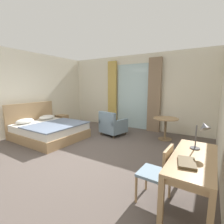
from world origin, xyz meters
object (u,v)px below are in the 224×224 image
object	(u,v)px
desk_lamp	(202,130)
armchair_by_window	(112,125)
nightstand	(62,121)
closed_book	(187,163)
desk_chair	(159,171)
bed	(49,130)
round_cafe_table	(166,123)
writing_desk	(193,163)

from	to	relation	value
desk_lamp	armchair_by_window	world-z (taller)	desk_lamp
desk_lamp	nightstand	bearing A→B (deg)	158.06
desk_lamp	closed_book	world-z (taller)	desk_lamp
desk_lamp	armchair_by_window	size ratio (longest dim) A/B	0.54
armchair_by_window	desk_chair	bearing A→B (deg)	-47.53
bed	nightstand	xyz separation A→B (m)	(-0.85, 1.30, -0.04)
round_cafe_table	writing_desk	bearing A→B (deg)	-70.10
desk_lamp	armchair_by_window	distance (m)	3.54
nightstand	writing_desk	world-z (taller)	writing_desk
writing_desk	closed_book	size ratio (longest dim) A/B	4.21
closed_book	armchair_by_window	distance (m)	3.72
desk_lamp	armchair_by_window	bearing A→B (deg)	142.02
writing_desk	closed_book	xyz separation A→B (m)	(-0.05, -0.27, 0.11)
writing_desk	desk_lamp	bearing A→B (deg)	73.85
writing_desk	armchair_by_window	world-z (taller)	armchair_by_window
armchair_by_window	closed_book	bearing A→B (deg)	-45.07
bed	round_cafe_table	distance (m)	3.69
armchair_by_window	round_cafe_table	bearing A→B (deg)	15.21
desk_chair	round_cafe_table	xyz separation A→B (m)	(-0.60, 2.91, 0.04)
nightstand	armchair_by_window	distance (m)	2.40
closed_book	desk_chair	bearing A→B (deg)	145.50
writing_desk	desk_lamp	world-z (taller)	desk_lamp
nightstand	writing_desk	distance (m)	5.57
armchair_by_window	desk_lamp	bearing A→B (deg)	-37.98
writing_desk	nightstand	bearing A→B (deg)	155.74
writing_desk	armchair_by_window	distance (m)	3.57
desk_lamp	desk_chair	bearing A→B (deg)	-144.89
nightstand	round_cafe_table	xyz separation A→B (m)	(4.05, 0.52, 0.27)
bed	armchair_by_window	world-z (taller)	bed
desk_lamp	round_cafe_table	size ratio (longest dim) A/B	0.62
nightstand	writing_desk	size ratio (longest dim) A/B	0.36
armchair_by_window	round_cafe_table	distance (m)	1.72
bed	desk_chair	distance (m)	3.97
desk_lamp	round_cafe_table	world-z (taller)	desk_lamp
writing_desk	closed_book	world-z (taller)	closed_book
desk_chair	armchair_by_window	distance (m)	3.34
bed	closed_book	distance (m)	4.38
bed	round_cafe_table	size ratio (longest dim) A/B	2.67
bed	nightstand	world-z (taller)	bed
writing_desk	desk_chair	world-z (taller)	desk_chair
bed	nightstand	size ratio (longest dim) A/B	4.18
nightstand	bed	bearing A→B (deg)	-56.97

